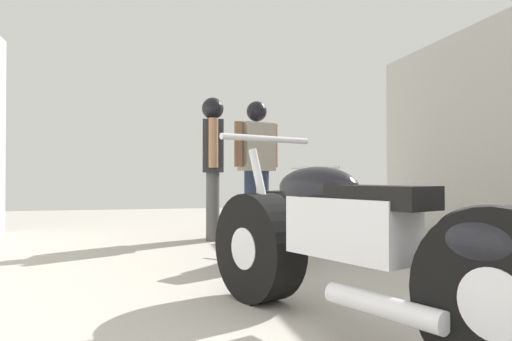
{
  "coord_description": "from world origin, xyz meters",
  "views": [
    {
      "loc": [
        -1.0,
        -0.11,
        0.78
      ],
      "look_at": [
        -0.19,
        3.34,
        0.83
      ],
      "focal_mm": 32.4,
      "sensor_mm": 36.0,
      "label": 1
    }
  ],
  "objects_px": {
    "motorcycle_black_naked": "(288,217)",
    "mechanic_with_helmet": "(257,154)",
    "motorcycle_maroon_cruiser": "(356,249)",
    "mechanic_in_blue": "(213,154)"
  },
  "relations": [
    {
      "from": "motorcycle_black_naked",
      "to": "mechanic_with_helmet",
      "type": "xyz_separation_m",
      "value": [
        0.11,
        1.8,
        0.71
      ]
    },
    {
      "from": "motorcycle_black_naked",
      "to": "motorcycle_maroon_cruiser",
      "type": "bearing_deg",
      "value": -98.9
    },
    {
      "from": "motorcycle_black_naked",
      "to": "mechanic_in_blue",
      "type": "distance_m",
      "value": 1.59
    },
    {
      "from": "mechanic_in_blue",
      "to": "motorcycle_black_naked",
      "type": "bearing_deg",
      "value": -67.21
    },
    {
      "from": "mechanic_in_blue",
      "to": "mechanic_with_helmet",
      "type": "distance_m",
      "value": 0.82
    },
    {
      "from": "motorcycle_black_naked",
      "to": "mechanic_in_blue",
      "type": "relative_size",
      "value": 0.85
    },
    {
      "from": "motorcycle_black_naked",
      "to": "mechanic_with_helmet",
      "type": "height_order",
      "value": "mechanic_with_helmet"
    },
    {
      "from": "motorcycle_maroon_cruiser",
      "to": "mechanic_with_helmet",
      "type": "distance_m",
      "value": 4.16
    },
    {
      "from": "motorcycle_black_naked",
      "to": "mechanic_with_helmet",
      "type": "distance_m",
      "value": 1.94
    },
    {
      "from": "mechanic_in_blue",
      "to": "motorcycle_maroon_cruiser",
      "type": "bearing_deg",
      "value": -86.82
    }
  ]
}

